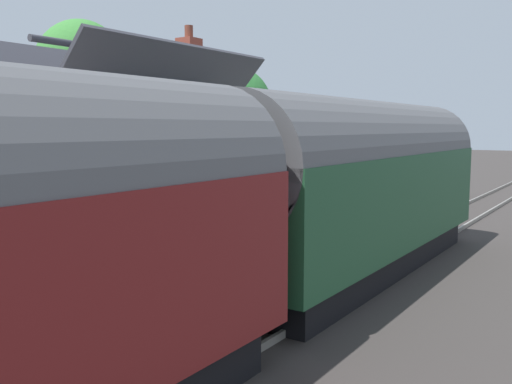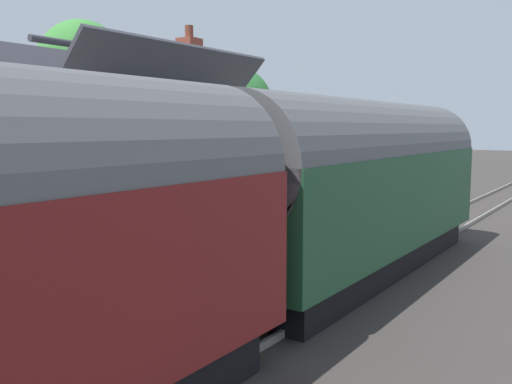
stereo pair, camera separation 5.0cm
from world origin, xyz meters
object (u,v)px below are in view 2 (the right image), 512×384
planter_edge_near (416,175)px  tree_far_right (227,105)px  tree_far_left (82,74)px  bench_mid_platform (345,183)px  station_building (144,168)px  lamp_post_platform (352,135)px  station_sign_board (381,164)px  bench_platform_end (377,177)px  planter_bench_right (336,179)px  planter_edge_far (382,178)px  planter_corner_building (333,184)px  train (230,212)px  planter_by_door (394,178)px

planter_edge_near → tree_far_right: 9.90m
tree_far_left → bench_mid_platform: bearing=-62.3°
station_building → lamp_post_platform: 7.75m
station_building → station_sign_board: (11.06, -2.27, -0.38)m
bench_platform_end → planter_bench_right: bearing=105.7°
planter_edge_far → planter_edge_near: size_ratio=1.46×
lamp_post_platform → planter_edge_far: bearing=13.1°
planter_corner_building → lamp_post_platform: bearing=-144.4°
bench_platform_end → planter_edge_far: bearing=13.7°
bench_mid_platform → bench_platform_end: same height
planter_edge_near → tree_far_right: size_ratio=0.10×
planter_edge_near → tree_far_left: size_ratio=0.08×
train → tree_far_left: (7.44, 13.09, 3.57)m
planter_edge_far → planter_bench_right: 2.42m
station_building → bench_platform_end: 13.00m
bench_mid_platform → tree_far_left: (-4.94, 9.42, 4.33)m
bench_platform_end → tree_far_right: tree_far_right is taller
station_sign_board → tree_far_left: bearing=123.2°
planter_bench_right → planter_by_door: bearing=-86.8°
train → bench_mid_platform: train is taller
tree_far_left → lamp_post_platform: bearing=-75.0°
planter_bench_right → station_sign_board: size_ratio=0.42×
planter_corner_building → tree_far_left: 11.20m
planter_by_door → tree_far_right: bearing=94.8°
bench_mid_platform → station_sign_board: 2.04m
planter_edge_far → station_building: bearing=175.9°
planter_edge_near → lamp_post_platform: 8.93m
bench_mid_platform → tree_far_right: bearing=72.0°
planter_edge_far → tree_far_left: tree_far_left is taller
train → bench_platform_end: 16.40m
train → planter_edge_near: bearing=9.1°
planter_edge_near → lamp_post_platform: bearing=-176.5°
station_building → tree_far_right: 13.53m
lamp_post_platform → tree_far_right: 10.09m
train → planter_edge_near: (18.96, 3.02, -0.86)m
train → planter_edge_far: train is taller
train → tree_far_right: 18.90m
planter_bench_right → planter_by_door: size_ratio=0.70×
station_sign_board → tree_far_left: 12.71m
planter_edge_far → lamp_post_platform: (-7.11, -1.65, 2.14)m
planter_edge_far → planter_edge_near: 1.94m
train → station_building: size_ratio=3.44×
planter_bench_right → lamp_post_platform: bearing=-149.2°
planter_corner_building → planter_by_door: bearing=-38.8°
planter_edge_far → planter_edge_near: planter_edge_near is taller
train → station_sign_board: (14.12, 2.90, -0.05)m
planter_by_door → station_sign_board: bearing=179.5°
lamp_post_platform → tree_far_left: size_ratio=0.43×
planter_corner_building → tree_far_left: size_ratio=0.08×
planter_corner_building → planter_edge_far: bearing=-7.7°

